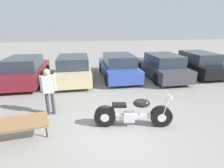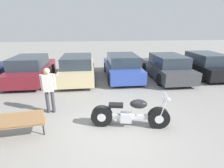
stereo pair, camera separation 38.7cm
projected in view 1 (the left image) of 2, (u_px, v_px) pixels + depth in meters
ground_plane at (118, 130)px, 5.30m from camera, size 60.00×60.00×0.00m
motorcycle at (132, 114)px, 5.41m from camera, size 2.42×0.86×1.08m
parked_car_maroon at (26, 70)px, 9.55m from camera, size 1.89×4.31×1.41m
parked_car_champagne at (74, 69)px, 9.90m from camera, size 1.89×4.31×1.41m
parked_car_blue at (118, 67)px, 10.42m from camera, size 1.89×4.31×1.41m
parked_car_dark_grey at (162, 67)px, 10.44m from camera, size 1.89×4.31×1.41m
parked_car_black at (196, 63)px, 11.26m from camera, size 1.89×4.31×1.41m
park_bench at (16, 126)px, 4.55m from camera, size 1.63×0.57×0.89m
person_standing at (49, 88)px, 5.96m from camera, size 0.52×0.22×1.67m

